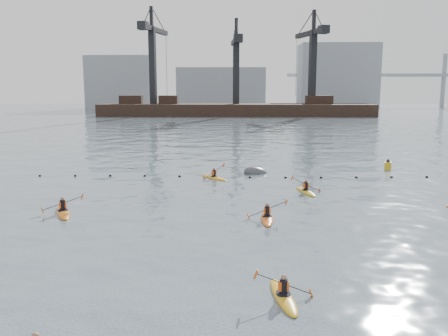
{
  "coord_description": "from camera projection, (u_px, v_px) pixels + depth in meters",
  "views": [
    {
      "loc": [
        -0.31,
        -17.04,
        7.59
      ],
      "look_at": [
        -0.94,
        10.82,
        2.8
      ],
      "focal_mm": 38.0,
      "sensor_mm": 36.0,
      "label": 1
    }
  ],
  "objects": [
    {
      "name": "mooring_buoy",
      "position": [
        256.0,
        173.0,
        42.18
      ],
      "size": [
        2.72,
        1.96,
        1.58
      ],
      "primitive_type": "ellipsoid",
      "rotation": [
        0.0,
        0.21,
        0.28
      ],
      "color": "#414346",
      "rests_on": "ground"
    },
    {
      "name": "skyline",
      "position": [
        242.0,
        82.0,
        164.52
      ],
      "size": [
        141.0,
        28.0,
        22.0
      ],
      "color": "gray",
      "rests_on": "ground"
    },
    {
      "name": "kayaker_5",
      "position": [
        214.0,
        177.0,
        39.71
      ],
      "size": [
        2.58,
        2.9,
        1.31
      ],
      "rotation": [
        0.0,
        0.0,
        0.7
      ],
      "color": "orange",
      "rests_on": "ground"
    },
    {
      "name": "barge_pier",
      "position": [
        235.0,
        108.0,
        126.13
      ],
      "size": [
        72.0,
        19.3,
        29.5
      ],
      "color": "black",
      "rests_on": "ground"
    },
    {
      "name": "ground",
      "position": [
        242.0,
        288.0,
        18.07
      ],
      "size": [
        400.0,
        400.0,
        0.0
      ],
      "primitive_type": "plane",
      "color": "#3A4B54",
      "rests_on": "ground"
    },
    {
      "name": "float_line",
      "position": [
        232.0,
        177.0,
        40.28
      ],
      "size": [
        33.24,
        0.73,
        0.24
      ],
      "color": "black",
      "rests_on": "ground"
    },
    {
      "name": "kayaker_1",
      "position": [
        283.0,
        296.0,
        17.22
      ],
      "size": [
        2.23,
        3.28,
        1.25
      ],
      "rotation": [
        0.0,
        0.0,
        0.15
      ],
      "color": "gold",
      "rests_on": "ground"
    },
    {
      "name": "nav_buoy",
      "position": [
        388.0,
        165.0,
        44.15
      ],
      "size": [
        0.62,
        0.62,
        1.14
      ],
      "color": "gold",
      "rests_on": "ground"
    },
    {
      "name": "kayaker_3",
      "position": [
        306.0,
        191.0,
        34.49
      ],
      "size": [
        2.34,
        3.45,
        1.38
      ],
      "rotation": [
        0.0,
        0.0,
        0.23
      ],
      "color": "gold",
      "rests_on": "ground"
    },
    {
      "name": "kayaker_0",
      "position": [
        267.0,
        217.0,
        27.5
      ],
      "size": [
        2.4,
        3.47,
        1.34
      ],
      "rotation": [
        0.0,
        0.0,
        -0.04
      ],
      "color": "#E15B15",
      "rests_on": "ground"
    },
    {
      "name": "kayaker_2",
      "position": [
        63.0,
        211.0,
        28.77
      ],
      "size": [
        2.34,
        3.63,
        1.27
      ],
      "rotation": [
        0.0,
        0.0,
        0.42
      ],
      "color": "#C66512",
      "rests_on": "ground"
    }
  ]
}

